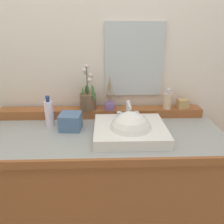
# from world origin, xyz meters

# --- Properties ---
(wall_back) EXTENTS (3.16, 0.20, 2.78)m
(wall_back) POSITION_xyz_m (0.00, 0.42, 1.39)
(wall_back) COLOR silver
(wall_back) RESTS_ON ground
(vanity_cabinet) EXTENTS (1.51, 0.62, 0.86)m
(vanity_cabinet) POSITION_xyz_m (0.00, -0.00, 0.43)
(vanity_cabinet) COLOR #97552C
(vanity_cabinet) RESTS_ON ground
(back_ledge) EXTENTS (1.43, 0.11, 0.06)m
(back_ledge) POSITION_xyz_m (0.00, 0.24, 0.89)
(back_ledge) COLOR #97552C
(back_ledge) RESTS_ON vanity_cabinet
(sink_basin) EXTENTS (0.42, 0.37, 0.28)m
(sink_basin) POSITION_xyz_m (0.17, -0.06, 0.88)
(sink_basin) COLOR white
(sink_basin) RESTS_ON vanity_cabinet
(potted_plant) EXTENTS (0.12, 0.11, 0.31)m
(potted_plant) POSITION_xyz_m (-0.09, 0.23, 1.00)
(potted_plant) COLOR brown
(potted_plant) RESTS_ON back_ledge
(soap_dispenser) EXTENTS (0.06, 0.06, 0.15)m
(soap_dispenser) POSITION_xyz_m (0.47, 0.22, 0.98)
(soap_dispenser) COLOR beige
(soap_dispenser) RESTS_ON back_ledge
(reed_diffuser) EXTENTS (0.08, 0.08, 0.24)m
(reed_diffuser) POSITION_xyz_m (0.06, 0.22, 0.95)
(reed_diffuser) COLOR #77589D
(reed_diffuser) RESTS_ON back_ledge
(trinket_box) EXTENTS (0.08, 0.07, 0.06)m
(trinket_box) POSITION_xyz_m (0.58, 0.23, 0.95)
(trinket_box) COLOR tan
(trinket_box) RESTS_ON back_ledge
(lotion_bottle) EXTENTS (0.06, 0.06, 0.20)m
(lotion_bottle) POSITION_xyz_m (-0.33, 0.10, 0.94)
(lotion_bottle) COLOR white
(lotion_bottle) RESTS_ON vanity_cabinet
(tissue_box) EXTENTS (0.14, 0.14, 0.10)m
(tissue_box) POSITION_xyz_m (-0.19, 0.05, 0.91)
(tissue_box) COLOR #4C6E97
(tissue_box) RESTS_ON vanity_cabinet
(mirror) EXTENTS (0.40, 0.02, 0.49)m
(mirror) POSITION_xyz_m (0.23, 0.30, 1.25)
(mirror) COLOR silver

